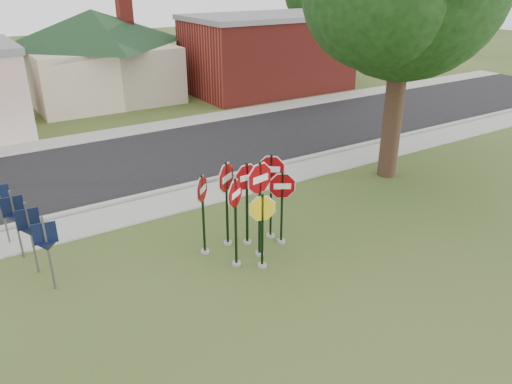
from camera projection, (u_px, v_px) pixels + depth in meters
ground at (279, 275)px, 12.87m from camera, size 120.00×120.00×0.00m
sidewalk_near at (187, 199)px, 17.10m from camera, size 60.00×1.60×0.06m
road at (140, 161)px, 20.57m from camera, size 60.00×7.00×0.04m
sidewalk_far at (108, 135)px, 23.88m from camera, size 60.00×1.60×0.06m
curb at (175, 188)px, 17.85m from camera, size 60.00×0.20×0.14m
stop_sign_center at (260, 194)px, 13.06m from camera, size 1.14×0.26×2.87m
stop_sign_yellow at (262, 223)px, 12.74m from camera, size 0.92×0.35×2.19m
stop_sign_left at (235, 211)px, 12.68m from camera, size 0.85×0.57×2.59m
stop_sign_right at (282, 199)px, 13.88m from camera, size 0.91×0.53×2.30m
stop_sign_back_right at (247, 193)px, 13.75m from camera, size 1.03×0.24×2.57m
stop_sign_back_left at (227, 192)px, 13.67m from camera, size 0.96×0.64×2.63m
stop_sign_far_right at (271, 185)px, 14.06m from camera, size 0.84×0.68×2.69m
stop_sign_far_left at (203, 205)px, 13.31m from camera, size 0.73×0.69×2.43m
route_sign_row at (15, 217)px, 13.19m from camera, size 1.43×4.63×2.00m
building_house at (94, 37)px, 29.34m from camera, size 11.60×11.60×6.20m
building_brick at (268, 53)px, 32.05m from camera, size 10.20×6.20×4.75m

